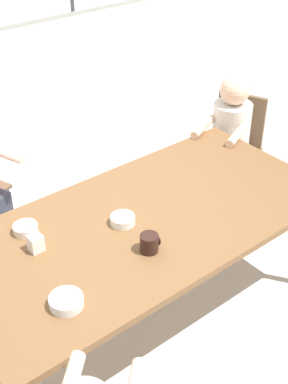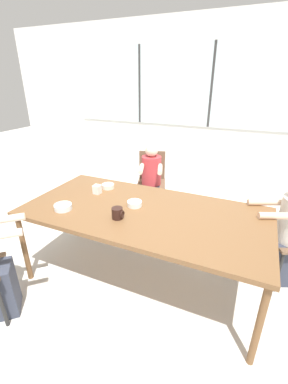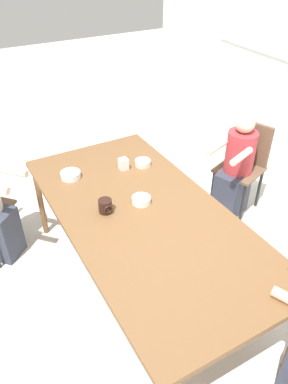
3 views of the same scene
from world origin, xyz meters
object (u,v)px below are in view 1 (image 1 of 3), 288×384
Objects in this scene: chair_for_man_teal_shirt at (235,140)px; person_man_teal_shirt at (227,152)px; bowl_white_shallow at (66,301)px; bowl_fruit at (26,229)px; milk_carton_small at (36,243)px; coffee_mug at (150,243)px; bowl_cereal at (123,220)px.

person_man_teal_shirt is at bearing 90.00° from chair_for_man_teal_shirt.
chair_for_man_teal_shirt is 5.66× the size of bowl_white_shallow.
bowl_fruit is (-1.80, -0.22, 0.27)m from person_man_teal_shirt.
person_man_teal_shirt is 1.89m from milk_carton_small.
chair_for_man_teal_shirt is at bearing 8.23° from bowl_fruit.
chair_for_man_teal_shirt is 2.25m from bowl_white_shallow.
bowl_white_shallow is 1.20× the size of bowl_fruit.
person_man_teal_shirt is at bearing 6.91° from bowl_fruit.
coffee_mug reaches higher than bowl_white_shallow.
person_man_teal_shirt reaches higher than chair_for_man_teal_shirt.
bowl_fruit is at bearing 75.30° from chair_for_man_teal_shirt.
bowl_cereal is 1.03× the size of bowl_fruit.
chair_for_man_teal_shirt reaches higher than bowl_white_shallow.
person_man_teal_shirt is 12.21× the size of milk_carton_small.
person_man_teal_shirt is at bearing 22.86° from bowl_white_shallow.
bowl_cereal is (0.03, 0.27, -0.03)m from coffee_mug.
bowl_white_shallow is at bearing 89.93° from person_man_teal_shirt.
person_man_teal_shirt is 7.11× the size of bowl_white_shallow.
person_man_teal_shirt reaches higher than bowl_white_shallow.
bowl_white_shallow is at bearing -149.89° from bowl_cereal.
milk_carton_small is 0.67× the size of bowl_cereal.
milk_carton_small is (-0.45, 0.36, -0.00)m from coffee_mug.
coffee_mug is (-1.38, -0.75, 0.30)m from person_man_teal_shirt.
coffee_mug is 0.67m from bowl_fruit.
coffee_mug is 1.11× the size of milk_carton_small.
bowl_fruit is at bearing 80.17° from milk_carton_small.
milk_carton_small is 0.49m from bowl_cereal.
person_man_teal_shirt is at bearing 19.58° from bowl_cereal.
milk_carton_small is (-1.98, -0.45, 0.28)m from chair_for_man_teal_shirt.
milk_carton_small is at bearing 140.79° from coffee_mug.
coffee_mug is at bearing 94.96° from chair_for_man_teal_shirt.
bowl_fruit is at bearing 73.99° from person_man_teal_shirt.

